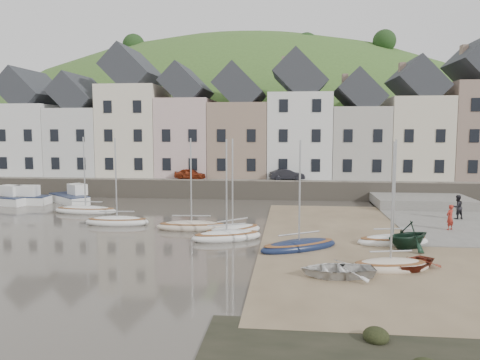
# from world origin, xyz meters

# --- Properties ---
(ground) EXTENTS (160.00, 160.00, 0.00)m
(ground) POSITION_xyz_m (0.00, 0.00, 0.00)
(ground) COLOR #453F36
(ground) RESTS_ON ground
(quay_land) EXTENTS (90.00, 30.00, 1.50)m
(quay_land) POSITION_xyz_m (0.00, 32.00, 0.75)
(quay_land) COLOR #3B5C24
(quay_land) RESTS_ON ground
(quay_street) EXTENTS (70.00, 7.00, 0.10)m
(quay_street) POSITION_xyz_m (0.00, 20.50, 1.55)
(quay_street) COLOR slate
(quay_street) RESTS_ON quay_land
(seawall) EXTENTS (70.00, 1.20, 1.80)m
(seawall) POSITION_xyz_m (0.00, 17.00, 0.90)
(seawall) COLOR slate
(seawall) RESTS_ON ground
(beach) EXTENTS (18.00, 26.00, 0.06)m
(beach) POSITION_xyz_m (11.00, 0.00, 0.03)
(beach) COLOR brown
(beach) RESTS_ON ground
(slipway) EXTENTS (8.00, 18.00, 0.12)m
(slipway) POSITION_xyz_m (15.00, 8.00, 0.06)
(slipway) COLOR slate
(slipway) RESTS_ON ground
(hillside) EXTENTS (134.40, 84.00, 84.00)m
(hillside) POSITION_xyz_m (-5.00, 60.00, -17.99)
(hillside) COLOR #3B5C24
(hillside) RESTS_ON ground
(townhouse_terrace) EXTENTS (61.05, 8.00, 13.93)m
(townhouse_terrace) POSITION_xyz_m (1.76, 24.00, 7.32)
(townhouse_terrace) COLOR silver
(townhouse_terrace) RESTS_ON quay_land
(sailboat_0) EXTENTS (5.25, 1.67, 6.32)m
(sailboat_0) POSITION_xyz_m (-12.64, 7.67, 0.26)
(sailboat_0) COLOR white
(sailboat_0) RESTS_ON ground
(sailboat_1) EXTENTS (4.59, 1.86, 6.32)m
(sailboat_1) POSITION_xyz_m (-8.44, 3.49, 0.26)
(sailboat_1) COLOR white
(sailboat_1) RESTS_ON ground
(sailboat_2) EXTENTS (4.82, 1.87, 6.32)m
(sailboat_2) POSITION_xyz_m (-2.87, 2.39, 0.26)
(sailboat_2) COLOR beige
(sailboat_2) RESTS_ON ground
(sailboat_3) EXTENTS (4.18, 4.04, 6.32)m
(sailboat_3) POSITION_xyz_m (0.05, 1.21, 0.26)
(sailboat_3) COLOR white
(sailboat_3) RESTS_ON ground
(sailboat_4) EXTENTS (4.58, 3.05, 6.32)m
(sailboat_4) POSITION_xyz_m (-0.13, -0.30, 0.26)
(sailboat_4) COLOR white
(sailboat_4) RESTS_ON ground
(sailboat_5) EXTENTS (4.90, 3.86, 6.32)m
(sailboat_5) POSITION_xyz_m (4.19, -2.30, 0.26)
(sailboat_5) COLOR #131E3D
(sailboat_5) RESTS_ON ground
(sailboat_6) EXTENTS (4.44, 2.30, 6.32)m
(sailboat_6) POSITION_xyz_m (9.62, -0.46, 0.26)
(sailboat_6) COLOR white
(sailboat_6) RESTS_ON ground
(sailboat_7) EXTENTS (3.98, 2.24, 6.32)m
(sailboat_7) POSITION_xyz_m (8.41, -5.70, 0.27)
(sailboat_7) COLOR beige
(sailboat_7) RESTS_ON ground
(motorboat_0) EXTENTS (5.44, 1.83, 1.70)m
(motorboat_0) POSITION_xyz_m (-20.49, 11.58, 0.58)
(motorboat_0) COLOR white
(motorboat_0) RESTS_ON ground
(motorboat_1) EXTENTS (5.72, 3.10, 1.70)m
(motorboat_1) POSITION_xyz_m (-22.04, 11.33, 0.58)
(motorboat_1) COLOR white
(motorboat_1) RESTS_ON ground
(motorboat_2) EXTENTS (5.02, 4.67, 1.70)m
(motorboat_2) POSITION_xyz_m (-16.35, 12.79, 0.58)
(motorboat_2) COLOR white
(motorboat_2) RESTS_ON ground
(rowboat_white) EXTENTS (3.58, 2.75, 0.69)m
(rowboat_white) POSITION_xyz_m (5.80, -7.06, 0.40)
(rowboat_white) COLOR silver
(rowboat_white) RESTS_ON beach
(rowboat_green) EXTENTS (3.85, 3.75, 1.55)m
(rowboat_green) POSITION_xyz_m (10.20, -1.50, 0.83)
(rowboat_green) COLOR black
(rowboat_green) RESTS_ON beach
(rowboat_red) EXTENTS (3.17, 3.26, 0.55)m
(rowboat_red) POSITION_xyz_m (9.55, -5.43, 0.34)
(rowboat_red) COLOR maroon
(rowboat_red) RESTS_ON beach
(person_red) EXTENTS (0.72, 0.69, 1.67)m
(person_red) POSITION_xyz_m (14.09, 3.65, 0.95)
(person_red) COLOR maroon
(person_red) RESTS_ON slipway
(person_dark) EXTENTS (1.05, 0.95, 1.78)m
(person_dark) POSITION_xyz_m (15.91, 7.66, 1.01)
(person_dark) COLOR black
(person_dark) RESTS_ON slipway
(car_left) EXTENTS (3.44, 1.94, 1.11)m
(car_left) POSITION_xyz_m (-6.66, 19.50, 2.15)
(car_left) COLOR maroon
(car_left) RESTS_ON quay_street
(car_right) EXTENTS (3.67, 1.94, 1.15)m
(car_right) POSITION_xyz_m (3.31, 19.50, 2.17)
(car_right) COLOR black
(car_right) RESTS_ON quay_street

